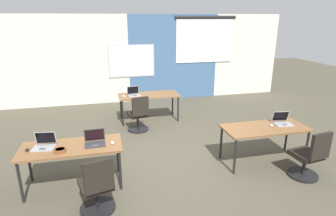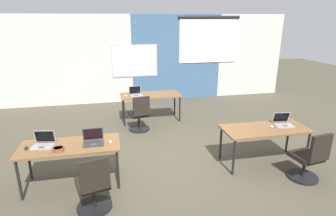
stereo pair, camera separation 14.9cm
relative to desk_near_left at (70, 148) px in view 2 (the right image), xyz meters
name	(u,v)px [view 2 (the right image)]	position (x,y,z in m)	size (l,w,h in m)	color
ground_plane	(167,157)	(1.75, 0.60, -0.66)	(24.00, 24.00, 0.00)	#4C4738
back_wall_assembly	(143,58)	(1.80, 4.80, 0.75)	(10.00, 0.27, 2.80)	silver
desk_near_left	(70,148)	(0.00, 0.00, 0.00)	(1.60, 0.70, 0.72)	brown
desk_near_right	(265,131)	(3.50, 0.00, 0.00)	(1.60, 0.70, 0.72)	brown
desk_far_center	(151,97)	(1.75, 2.80, 0.00)	(1.60, 0.70, 0.72)	brown
laptop_near_right_end	(283,122)	(3.92, 0.08, 0.11)	(0.37, 0.34, 0.23)	#9E9EA3
mouse_near_right_end	(272,126)	(3.64, 0.01, 0.08)	(0.09, 0.11, 0.03)	silver
chair_near_right_end	(309,160)	(3.94, -0.72, -0.28)	(0.52, 0.57, 0.92)	black
laptop_near_left_inner	(93,140)	(0.38, 0.00, 0.11)	(0.34, 0.29, 0.23)	#333338
mouse_near_left_inner	(110,142)	(0.65, -0.05, 0.08)	(0.06, 0.10, 0.03)	silver
chair_near_left_inner	(94,188)	(0.38, -0.79, -0.28)	(0.54, 0.59, 0.92)	black
laptop_far_left	(136,93)	(1.35, 2.81, 0.11)	(0.36, 0.31, 0.24)	#9E9EA3
mouse_far_left	(126,96)	(1.08, 2.74, 0.08)	(0.08, 0.11, 0.03)	silver
chair_far_left	(140,116)	(1.36, 2.08, -0.28)	(0.52, 0.57, 0.92)	black
laptop_near_left_end	(43,143)	(-0.41, 0.06, 0.11)	(0.37, 0.32, 0.23)	#9E9EA3
mouse_near_left_end	(26,148)	(-0.65, -0.01, 0.08)	(0.06, 0.10, 0.03)	black
snack_bowl	(58,149)	(-0.14, -0.18, 0.10)	(0.18, 0.18, 0.06)	brown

